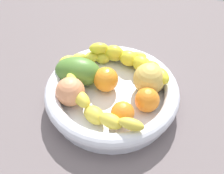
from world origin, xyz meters
TOP-DOWN VIEW (x-y plane):
  - kitchen_counter at (0.00, 0.00)cm, footprint 120.00×120.00cm
  - fruit_bowl at (0.00, 0.00)cm, footprint 31.63×31.63cm
  - banana_draped_left at (-7.60, 0.57)cm, footprint 10.61×21.84cm
  - banana_draped_right at (9.73, 6.51)cm, footprint 12.03×20.75cm
  - banana_arching_top at (10.04, -1.60)cm, footprint 10.28×23.29cm
  - orange_front at (1.79, 2.30)cm, footprint 5.97×5.97cm
  - orange_mid_left at (-5.92, -4.87)cm, footprint 5.15×5.15cm
  - orange_mid_right at (-0.60, -8.71)cm, footprint 5.63×5.63cm
  - mango_green at (1.31, 9.44)cm, footprint 9.51×12.63cm
  - apple_yellow at (5.04, -7.36)cm, footprint 7.55×7.55cm
  - peach_blush at (-5.22, 8.08)cm, footprint 6.74×6.74cm

SIDE VIEW (x-z plane):
  - kitchen_counter at x=0.00cm, z-range 0.00..3.00cm
  - fruit_bowl at x=0.00cm, z-range 3.11..9.04cm
  - banana_draped_right at x=9.73cm, z-range 5.65..9.88cm
  - orange_mid_left at x=-5.92cm, z-range 5.41..10.56cm
  - orange_mid_right at x=-0.60cm, z-range 5.41..11.04cm
  - orange_front at x=1.79cm, z-range 5.41..11.38cm
  - banana_draped_left at x=-7.60cm, z-range 5.66..11.71cm
  - peach_blush at x=-5.22cm, z-range 5.41..12.14cm
  - mango_green at x=1.31cm, z-range 5.41..12.35cm
  - banana_arching_top at x=10.04cm, z-range 6.14..11.65cm
  - apple_yellow at x=5.04cm, z-range 5.41..12.96cm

